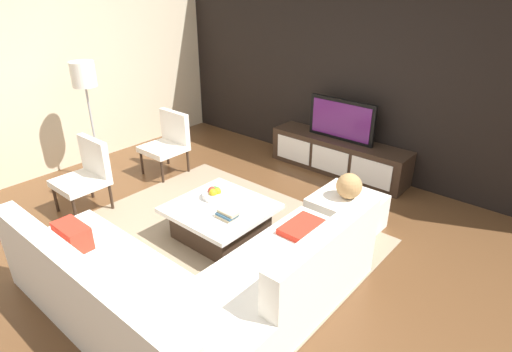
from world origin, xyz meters
name	(u,v)px	position (x,y,z in m)	size (l,w,h in m)	color
ground_plane	(222,243)	(0.00, 0.00, 0.00)	(14.00, 14.00, 0.00)	brown
feature_wall_back	(357,72)	(0.00, 2.70, 1.40)	(6.40, 0.12, 2.80)	black
side_wall_left	(67,69)	(-3.20, 0.20, 1.40)	(0.12, 5.20, 2.80)	beige
area_rug	(215,239)	(-0.10, 0.00, 0.01)	(3.11, 2.61, 0.01)	gray
media_console	(338,156)	(0.00, 2.40, 0.25)	(2.04, 0.48, 0.50)	#332319
television	(341,120)	(0.00, 2.40, 0.79)	(1.00, 0.06, 0.58)	black
sectional_couch	(190,286)	(0.52, -0.89, 0.28)	(2.48, 2.34, 0.81)	white
coffee_table	(221,220)	(-0.10, 0.10, 0.20)	(1.00, 0.97, 0.38)	#332319
accent_chair_near	(87,172)	(-1.77, -0.48, 0.49)	(0.54, 0.54, 0.87)	#332319
floor_lamp	(85,82)	(-2.49, 0.06, 1.35)	(0.31, 0.31, 1.62)	#A5A5AA
ottoman	(346,213)	(0.86, 1.13, 0.20)	(0.70, 0.70, 0.40)	white
fruit_bowl	(215,193)	(-0.28, 0.20, 0.43)	(0.28, 0.28, 0.13)	silver
accent_chair_far	(169,140)	(-1.87, 0.84, 0.49)	(0.54, 0.54, 0.87)	#332319
decorative_ball	(349,186)	(0.86, 1.13, 0.54)	(0.28, 0.28, 0.28)	#AD8451
book_stack	(228,214)	(0.12, -0.02, 0.42)	(0.22, 0.16, 0.09)	#CCB78C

